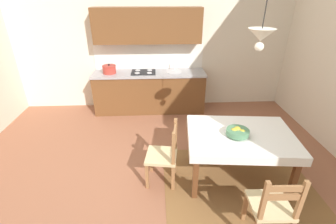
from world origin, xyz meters
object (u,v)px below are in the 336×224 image
at_px(dining_chair_tv_side, 164,155).
at_px(pendant_lamp, 261,36).
at_px(fruit_bowl, 238,132).
at_px(kitchen_cabinetry, 149,74).
at_px(dining_chair_camera_side, 272,207).
at_px(dining_table, 240,141).

distance_m(dining_chair_tv_side, pendant_lamp, 1.96).
bearing_deg(fruit_bowl, kitchen_cabinetry, 116.77).
xyz_separation_m(kitchen_cabinetry, dining_chair_camera_side, (1.35, -3.34, -0.41)).
height_order(dining_table, dining_chair_camera_side, dining_chair_camera_side).
xyz_separation_m(dining_chair_tv_side, pendant_lamp, (1.15, 0.16, 1.57)).
relative_size(dining_table, fruit_bowl, 5.07).
bearing_deg(fruit_bowl, pendant_lamp, 47.07).
bearing_deg(pendant_lamp, dining_chair_camera_side, -92.78).
xyz_separation_m(dining_table, fruit_bowl, (-0.07, -0.05, 0.18)).
bearing_deg(fruit_bowl, dining_chair_camera_side, -82.18).
height_order(dining_chair_camera_side, pendant_lamp, pendant_lamp).
xyz_separation_m(dining_chair_camera_side, fruit_bowl, (-0.13, 0.92, 0.37)).
bearing_deg(dining_table, dining_chair_camera_side, -86.82).
bearing_deg(dining_chair_camera_side, kitchen_cabinetry, 111.98).
distance_m(kitchen_cabinetry, dining_table, 2.71).
xyz_separation_m(dining_chair_tv_side, fruit_bowl, (0.97, -0.03, 0.37)).
xyz_separation_m(dining_table, dining_chair_tv_side, (-1.05, -0.02, -0.19)).
height_order(kitchen_cabinetry, fruit_bowl, kitchen_cabinetry).
bearing_deg(dining_chair_camera_side, fruit_bowl, 97.82).
xyz_separation_m(dining_chair_tv_side, dining_chair_camera_side, (1.10, -0.95, 0.00)).
relative_size(dining_chair_camera_side, fruit_bowl, 3.10).
distance_m(dining_chair_camera_side, pendant_lamp, 1.93).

